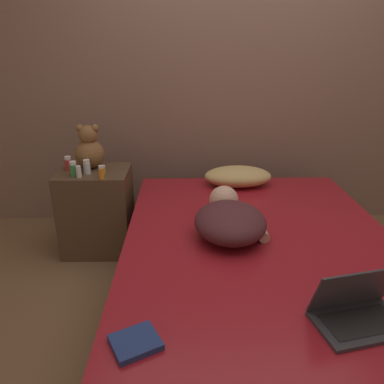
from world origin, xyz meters
name	(u,v)px	position (x,y,z in m)	size (l,w,h in m)	color
ground_plane	(256,308)	(0.00, 0.00, 0.00)	(12.00, 12.00, 0.00)	brown
wall_back	(236,68)	(0.00, 1.32, 1.30)	(8.00, 0.06, 2.60)	#846656
bed	(258,275)	(0.00, 0.00, 0.23)	(1.54, 2.08, 0.47)	#4C331E
nightstand	(97,211)	(-1.08, 0.74, 0.32)	(0.50, 0.42, 0.63)	brown
pillow	(238,176)	(-0.02, 0.85, 0.54)	(0.51, 0.31, 0.15)	tan
person_lying	(230,218)	(-0.17, 0.07, 0.56)	(0.41, 0.64, 0.19)	#4C2328
laptop	(358,310)	(0.24, -0.67, 0.52)	(0.39, 0.29, 0.22)	#333338
teddy_bear	(90,149)	(-1.11, 0.82, 0.77)	(0.21, 0.21, 0.32)	brown
bottle_orange	(101,172)	(-0.98, 0.57, 0.68)	(0.03, 0.03, 0.09)	orange
bottle_green	(73,169)	(-1.19, 0.63, 0.68)	(0.05, 0.05, 0.10)	#3D8E4C
bottle_amber	(103,170)	(-0.99, 0.68, 0.66)	(0.03, 0.03, 0.06)	gold
bottle_clear	(87,167)	(-1.10, 0.68, 0.68)	(0.05, 0.05, 0.10)	silver
bottle_white	(79,172)	(-1.14, 0.61, 0.67)	(0.04, 0.04, 0.08)	white
bottle_red	(68,164)	(-1.26, 0.76, 0.68)	(0.05, 0.05, 0.10)	#B72D2D
book	(135,342)	(-0.60, -0.78, 0.48)	(0.21, 0.21, 0.02)	navy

